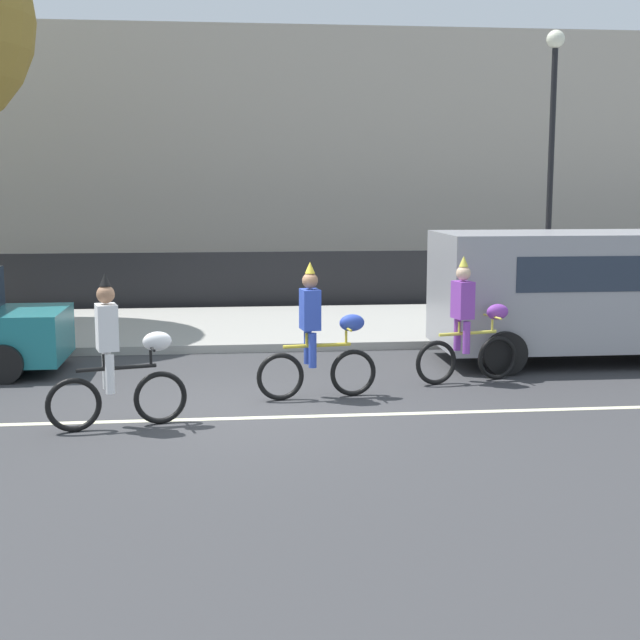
{
  "coord_description": "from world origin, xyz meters",
  "views": [
    {
      "loc": [
        -0.23,
        -11.62,
        2.96
      ],
      "look_at": [
        1.15,
        1.2,
        1.0
      ],
      "focal_mm": 50.0,
      "sensor_mm": 36.0,
      "label": 1
    }
  ],
  "objects_px": {
    "parade_cyclist_zebra": "(118,361)",
    "parade_cyclist_purple": "(469,327)",
    "parade_cyclist_cobalt": "(318,339)",
    "parked_van_grey": "(590,286)",
    "street_lamp_post": "(552,134)"
  },
  "relations": [
    {
      "from": "parade_cyclist_zebra",
      "to": "parked_van_grey",
      "type": "bearing_deg",
      "value": 25.05
    },
    {
      "from": "parade_cyclist_cobalt",
      "to": "parade_cyclist_purple",
      "type": "height_order",
      "value": "same"
    },
    {
      "from": "parade_cyclist_zebra",
      "to": "street_lamp_post",
      "type": "relative_size",
      "value": 0.33
    },
    {
      "from": "parade_cyclist_zebra",
      "to": "parade_cyclist_purple",
      "type": "distance_m",
      "value": 5.37
    },
    {
      "from": "parade_cyclist_cobalt",
      "to": "parked_van_grey",
      "type": "bearing_deg",
      "value": 24.47
    },
    {
      "from": "street_lamp_post",
      "to": "parked_van_grey",
      "type": "bearing_deg",
      "value": -98.49
    },
    {
      "from": "street_lamp_post",
      "to": "parade_cyclist_purple",
      "type": "bearing_deg",
      "value": -121.74
    },
    {
      "from": "parade_cyclist_cobalt",
      "to": "parade_cyclist_purple",
      "type": "distance_m",
      "value": 2.49
    },
    {
      "from": "parked_van_grey",
      "to": "parade_cyclist_cobalt",
      "type": "bearing_deg",
      "value": -155.53
    },
    {
      "from": "parade_cyclist_cobalt",
      "to": "parade_cyclist_purple",
      "type": "bearing_deg",
      "value": 18.44
    },
    {
      "from": "parade_cyclist_cobalt",
      "to": "parked_van_grey",
      "type": "xyz_separation_m",
      "value": [
        4.84,
        2.2,
        0.44
      ]
    },
    {
      "from": "parked_van_grey",
      "to": "parade_cyclist_purple",
      "type": "bearing_deg",
      "value": -150.25
    },
    {
      "from": "parade_cyclist_cobalt",
      "to": "street_lamp_post",
      "type": "height_order",
      "value": "street_lamp_post"
    },
    {
      "from": "parade_cyclist_cobalt",
      "to": "parade_cyclist_zebra",
      "type": "bearing_deg",
      "value": -153.9
    },
    {
      "from": "parade_cyclist_zebra",
      "to": "parade_cyclist_purple",
      "type": "xyz_separation_m",
      "value": [
        4.96,
        2.06,
        0.0
      ]
    }
  ]
}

